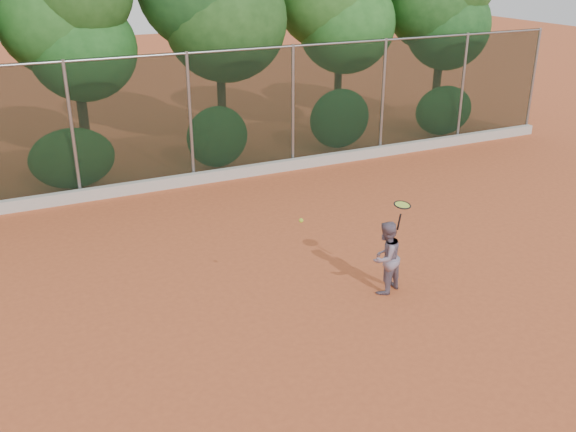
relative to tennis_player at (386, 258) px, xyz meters
name	(u,v)px	position (x,y,z in m)	size (l,w,h in m)	color
ground	(311,298)	(-1.33, 0.34, -0.70)	(80.00, 80.00, 0.00)	#C4582E
concrete_curb	(196,179)	(-1.33, 7.16, -0.55)	(24.00, 0.20, 0.30)	beige
tennis_player	(386,258)	(0.00, 0.00, 0.00)	(0.68, 0.53, 1.39)	slate
chainlink_fence	(190,115)	(-1.33, 7.34, 1.16)	(24.09, 0.09, 3.50)	black
foliage_backdrop	(143,9)	(-1.88, 9.32, 3.71)	(23.70, 3.63, 7.55)	#402E18
tennis_racket	(402,207)	(0.23, -0.07, 0.98)	(0.39, 0.39, 0.55)	black
tennis_ball_in_flight	(301,220)	(-1.88, -0.30, 1.19)	(0.07, 0.07, 0.07)	#AFD02F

